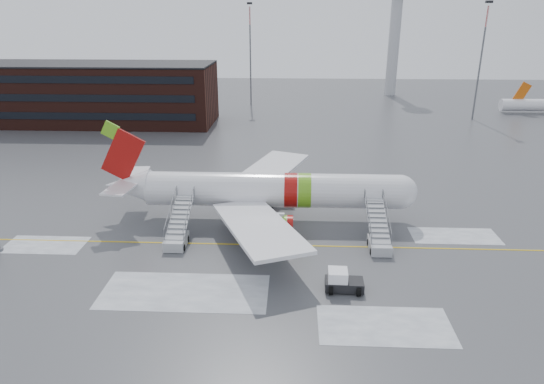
{
  "coord_description": "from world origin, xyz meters",
  "views": [
    {
      "loc": [
        2.94,
        -44.88,
        22.08
      ],
      "look_at": [
        0.72,
        3.62,
        4.0
      ],
      "focal_mm": 32.0,
      "sensor_mm": 36.0,
      "label": 1
    }
  ],
  "objects_px": {
    "airliner": "(264,191)",
    "airstair_aft": "(178,233)",
    "pushback_tug": "(342,281)",
    "airstair_fwd": "(379,237)"
  },
  "relations": [
    {
      "from": "airliner",
      "to": "airstair_fwd",
      "type": "relative_size",
      "value": 4.55
    },
    {
      "from": "airliner",
      "to": "pushback_tug",
      "type": "relative_size",
      "value": 10.71
    },
    {
      "from": "airliner",
      "to": "pushback_tug",
      "type": "height_order",
      "value": "airliner"
    },
    {
      "from": "airstair_fwd",
      "to": "airstair_aft",
      "type": "distance_m",
      "value": 20.17
    },
    {
      "from": "pushback_tug",
      "to": "airstair_aft",
      "type": "bearing_deg",
      "value": 152.69
    },
    {
      "from": "airstair_aft",
      "to": "pushback_tug",
      "type": "xyz_separation_m",
      "value": [
        15.82,
        -8.17,
        -0.25
      ]
    },
    {
      "from": "airstair_aft",
      "to": "pushback_tug",
      "type": "bearing_deg",
      "value": -27.31
    },
    {
      "from": "airstair_fwd",
      "to": "airstair_aft",
      "type": "xyz_separation_m",
      "value": [
        -20.17,
        0.0,
        0.0
      ]
    },
    {
      "from": "airliner",
      "to": "airstair_aft",
      "type": "height_order",
      "value": "airliner"
    },
    {
      "from": "airliner",
      "to": "airstair_fwd",
      "type": "height_order",
      "value": "airliner"
    }
  ]
}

